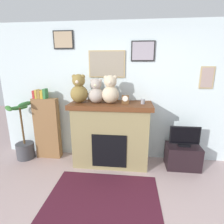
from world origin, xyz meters
TOP-DOWN VIEW (x-y plane):
  - back_wall at (-0.00, 2.00)m, footprint 5.20×0.15m
  - fireplace at (-0.31, 1.65)m, footprint 1.47×0.63m
  - bookshelf at (-1.61, 1.74)m, footprint 0.49×0.16m
  - potted_plant at (-2.06, 1.63)m, footprint 0.53×0.58m
  - tv_stand at (1.01, 1.64)m, footprint 0.59×0.40m
  - television at (1.01, 1.64)m, footprint 0.53×0.14m
  - area_rug at (-0.31, 0.69)m, footprint 1.59×1.11m
  - candle_jar at (0.25, 1.63)m, footprint 0.07×0.07m
  - mantel_clock at (-0.06, 1.63)m, footprint 0.12×0.09m
  - teddy_bear_cream at (-0.88, 1.63)m, footprint 0.31×0.31m
  - teddy_bear_brown at (-0.57, 1.63)m, footprint 0.27×0.27m
  - teddy_bear_tan at (-0.32, 1.63)m, footprint 0.31×0.31m

SIDE VIEW (x-z plane):
  - area_rug at x=-0.31m, z-range 0.00..0.01m
  - tv_stand at x=1.01m, z-range 0.00..0.43m
  - potted_plant at x=-2.06m, z-range -0.25..0.93m
  - fireplace at x=-0.31m, z-range 0.01..1.19m
  - television at x=1.01m, z-range 0.42..0.78m
  - bookshelf at x=-1.61m, z-range -0.06..1.35m
  - candle_jar at x=0.25m, z-range 1.18..1.27m
  - mantel_clock at x=-0.06m, z-range 1.18..1.33m
  - back_wall at x=0.00m, z-range 0.01..2.61m
  - teddy_bear_brown at x=-0.57m, z-range 1.16..1.59m
  - teddy_bear_tan at x=-0.32m, z-range 1.16..1.65m
  - teddy_bear_cream at x=-0.88m, z-range 1.16..1.66m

